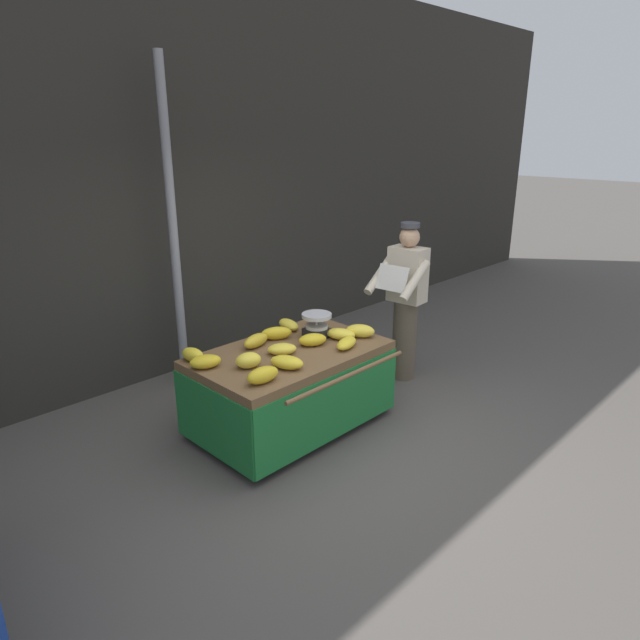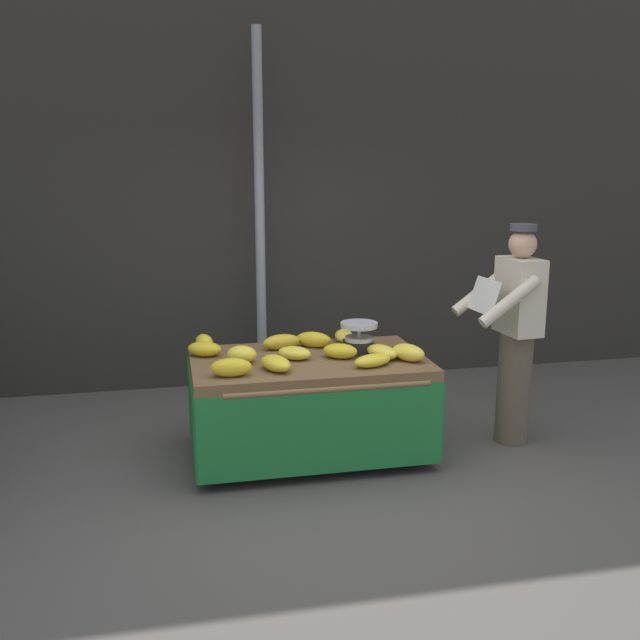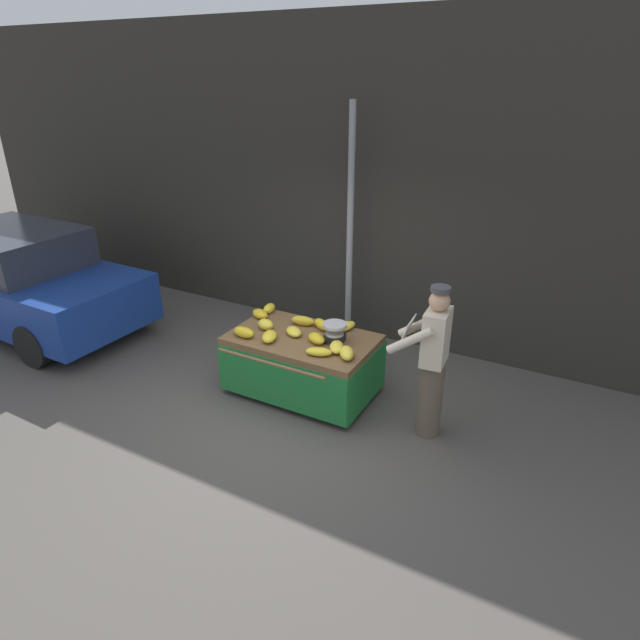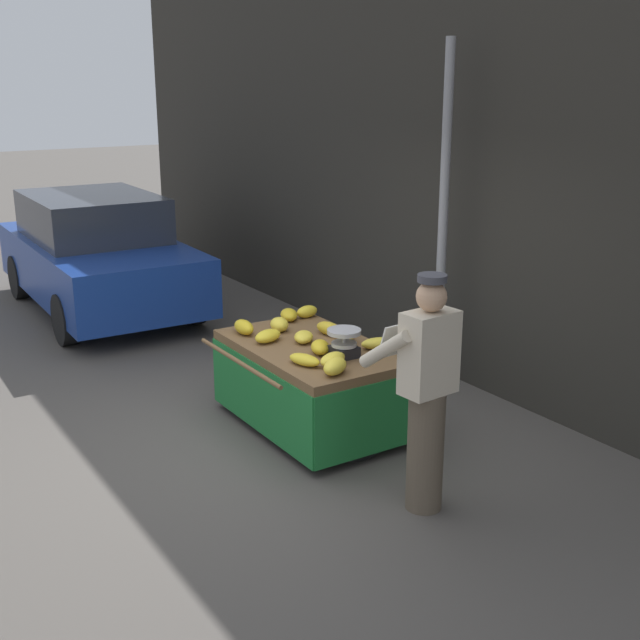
# 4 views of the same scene
# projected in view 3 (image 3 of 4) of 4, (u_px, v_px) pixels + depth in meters

# --- Properties ---
(ground_plane) EXTENTS (60.00, 60.00, 0.00)m
(ground_plane) POSITION_uv_depth(u_px,v_px,m) (274.00, 420.00, 6.20)
(ground_plane) COLOR #514C47
(back_wall) EXTENTS (16.00, 0.24, 4.34)m
(back_wall) POSITION_uv_depth(u_px,v_px,m) (377.00, 187.00, 7.45)
(back_wall) COLOR #2D2B26
(back_wall) RESTS_ON ground
(street_pole) EXTENTS (0.09, 0.09, 3.31)m
(street_pole) POSITION_uv_depth(u_px,v_px,m) (350.00, 231.00, 7.37)
(street_pole) COLOR gray
(street_pole) RESTS_ON ground
(banana_cart) EXTENTS (1.73, 1.25, 0.76)m
(banana_cart) POSITION_uv_depth(u_px,v_px,m) (302.00, 352.00, 6.53)
(banana_cart) COLOR brown
(banana_cart) RESTS_ON ground
(weighing_scale) EXTENTS (0.28, 0.28, 0.23)m
(weighing_scale) POSITION_uv_depth(u_px,v_px,m) (335.00, 333.00, 6.28)
(weighing_scale) COLOR black
(weighing_scale) RESTS_ON banana_cart
(banana_bunch_0) EXTENTS (0.31, 0.26, 0.12)m
(banana_bunch_0) POSITION_uv_depth(u_px,v_px,m) (322.00, 325.00, 6.61)
(banana_bunch_0) COLOR gold
(banana_bunch_0) RESTS_ON banana_cart
(banana_bunch_1) EXTENTS (0.26, 0.22, 0.13)m
(banana_bunch_1) POSITION_uv_depth(u_px,v_px,m) (266.00, 324.00, 6.61)
(banana_bunch_1) COLOR yellow
(banana_bunch_1) RESTS_ON banana_cart
(banana_bunch_2) EXTENTS (0.30, 0.26, 0.11)m
(banana_bunch_2) POSITION_uv_depth(u_px,v_px,m) (316.00, 338.00, 6.28)
(banana_bunch_2) COLOR gold
(banana_bunch_2) RESTS_ON banana_cart
(banana_bunch_3) EXTENTS (0.29, 0.16, 0.13)m
(banana_bunch_3) POSITION_uv_depth(u_px,v_px,m) (244.00, 332.00, 6.41)
(banana_bunch_3) COLOR gold
(banana_bunch_3) RESTS_ON banana_cart
(banana_bunch_4) EXTENTS (0.26, 0.33, 0.11)m
(banana_bunch_4) POSITION_uv_depth(u_px,v_px,m) (269.00, 336.00, 6.33)
(banana_bunch_4) COLOR yellow
(banana_bunch_4) RESTS_ON banana_cart
(banana_bunch_5) EXTENTS (0.30, 0.28, 0.10)m
(banana_bunch_5) POSITION_uv_depth(u_px,v_px,m) (294.00, 332.00, 6.46)
(banana_bunch_5) COLOR yellow
(banana_bunch_5) RESTS_ON banana_cart
(banana_bunch_6) EXTENTS (0.21, 0.32, 0.09)m
(banana_bunch_6) POSITION_uv_depth(u_px,v_px,m) (346.00, 326.00, 6.61)
(banana_bunch_6) COLOR yellow
(banana_bunch_6) RESTS_ON banana_cart
(banana_bunch_7) EXTENTS (0.31, 0.18, 0.12)m
(banana_bunch_7) POSITION_uv_depth(u_px,v_px,m) (303.00, 321.00, 6.72)
(banana_bunch_7) COLOR gold
(banana_bunch_7) RESTS_ON banana_cart
(banana_bunch_8) EXTENTS (0.26, 0.32, 0.10)m
(banana_bunch_8) POSITION_uv_depth(u_px,v_px,m) (337.00, 347.00, 6.10)
(banana_bunch_8) COLOR yellow
(banana_bunch_8) RESTS_ON banana_cart
(banana_bunch_9) EXTENTS (0.32, 0.22, 0.09)m
(banana_bunch_9) POSITION_uv_depth(u_px,v_px,m) (319.00, 352.00, 6.00)
(banana_bunch_9) COLOR yellow
(banana_bunch_9) RESTS_ON banana_cart
(banana_bunch_10) EXTENTS (0.16, 0.24, 0.12)m
(banana_bunch_10) POSITION_uv_depth(u_px,v_px,m) (269.00, 308.00, 7.07)
(banana_bunch_10) COLOR yellow
(banana_bunch_10) RESTS_ON banana_cart
(banana_bunch_11) EXTENTS (0.30, 0.25, 0.11)m
(banana_bunch_11) POSITION_uv_depth(u_px,v_px,m) (260.00, 314.00, 6.92)
(banana_bunch_11) COLOR gold
(banana_bunch_11) RESTS_ON banana_cart
(banana_bunch_12) EXTENTS (0.27, 0.31, 0.12)m
(banana_bunch_12) POSITION_uv_depth(u_px,v_px,m) (347.00, 353.00, 5.94)
(banana_bunch_12) COLOR yellow
(banana_bunch_12) RESTS_ON banana_cart
(vendor_person) EXTENTS (0.60, 0.55, 1.71)m
(vendor_person) POSITION_uv_depth(u_px,v_px,m) (432.00, 362.00, 5.64)
(vendor_person) COLOR brown
(vendor_person) RESTS_ON ground
(parked_car) EXTENTS (3.94, 1.81, 1.51)m
(parked_car) POSITION_uv_depth(u_px,v_px,m) (22.00, 280.00, 8.23)
(parked_car) COLOR navy
(parked_car) RESTS_ON ground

